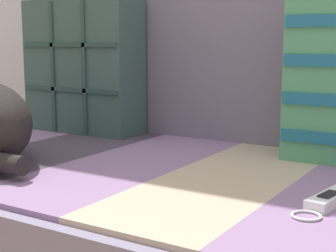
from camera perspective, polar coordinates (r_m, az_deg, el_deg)
sofa_backrest at (r=1.41m, az=14.20°, el=7.11°), size 1.82×0.14×0.45m
throw_pillow_quilted at (r=1.60m, az=-9.38°, el=6.52°), size 0.37×0.14×0.40m
game_remote_far at (r=0.92m, az=17.40°, el=-7.85°), size 0.07×0.19×0.02m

